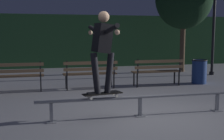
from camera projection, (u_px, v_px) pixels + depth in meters
The scene contains 10 objects.
ground_plane at pixel (141, 117), 5.79m from camera, with size 90.00×90.00×0.00m, color #99999E.
hedge_backdrop at pixel (79, 41), 14.81m from camera, with size 24.00×1.20×2.57m, color #2D5B33.
grind_rail at pixel (140, 100), 5.79m from camera, with size 4.10×0.18×0.42m.
skateboard at pixel (103, 94), 5.59m from camera, with size 0.80×0.34×0.09m.
skateboarder at pixel (103, 45), 5.48m from camera, with size 0.63×1.39×1.56m.
park_bench_leftmost at pixel (15, 74), 8.13m from camera, with size 1.60×0.43×0.88m.
park_bench_left_center at pixel (90, 71), 8.64m from camera, with size 1.60×0.43×0.88m.
park_bench_right_center at pixel (158, 69), 9.14m from camera, with size 1.60×0.43×0.88m.
lamp_post_right at pixel (214, 13), 11.49m from camera, with size 0.32×0.32×3.90m.
trash_can at pixel (199, 71), 9.66m from camera, with size 0.52×0.52×0.80m.
Camera 1 is at (-1.89, -5.33, 1.64)m, focal length 46.60 mm.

